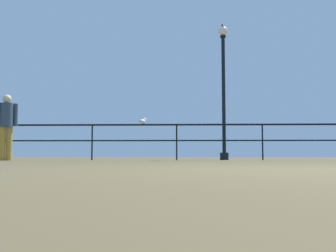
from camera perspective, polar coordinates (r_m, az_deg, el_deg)
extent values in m
plane|color=brown|center=(3.67, 20.08, -6.08)|extent=(60.00, 60.00, 0.00)
cube|color=black|center=(11.50, 7.56, 0.20)|extent=(22.64, 0.05, 0.05)
cube|color=black|center=(11.48, 7.58, -2.13)|extent=(22.64, 0.04, 0.04)
cylinder|color=black|center=(12.53, -22.42, -2.26)|extent=(0.04, 0.04, 1.04)
cylinder|color=black|center=(11.72, -11.12, -2.39)|extent=(0.04, 0.04, 1.04)
cylinder|color=black|center=(11.42, 1.29, -2.42)|extent=(0.04, 0.04, 1.04)
cylinder|color=black|center=(11.67, 13.75, -2.33)|extent=(0.04, 0.04, 1.04)
cube|color=black|center=(12.09, -23.34, -1.94)|extent=(0.04, 0.30, 0.04)
cylinder|color=black|center=(11.74, 8.29, -4.43)|extent=(0.26, 0.26, 0.22)
cylinder|color=black|center=(11.89, 8.19, 4.62)|extent=(0.11, 0.11, 3.52)
cylinder|color=black|center=(12.30, 8.10, 12.90)|extent=(0.17, 0.17, 0.06)
sphere|color=#F3DCCE|center=(12.35, 8.09, 13.67)|extent=(0.29, 0.29, 0.29)
cone|color=black|center=(12.41, 8.08, 14.53)|extent=(0.13, 0.13, 0.10)
cylinder|color=#A8842B|center=(11.07, -22.37, -2.44)|extent=(0.16, 0.16, 0.88)
cylinder|color=#A8842B|center=(11.05, -23.23, -2.41)|extent=(0.16, 0.16, 0.88)
cylinder|color=#2D4053|center=(11.11, -22.68, 1.49)|extent=(0.34, 0.34, 0.63)
cylinder|color=#2D4053|center=(11.13, -21.53, 1.53)|extent=(0.11, 0.11, 0.60)
sphere|color=beige|center=(11.16, -22.61, 3.70)|extent=(0.23, 0.23, 0.23)
ellipsoid|color=white|center=(11.51, -3.75, 0.65)|extent=(0.23, 0.29, 0.14)
ellipsoid|color=gray|center=(11.51, -3.75, 0.75)|extent=(0.19, 0.26, 0.05)
sphere|color=white|center=(11.62, -3.50, 0.91)|extent=(0.12, 0.12, 0.12)
cone|color=gold|center=(11.69, -3.33, 0.88)|extent=(0.06, 0.06, 0.05)
cube|color=gray|center=(11.39, -4.07, 0.74)|extent=(0.09, 0.11, 0.02)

